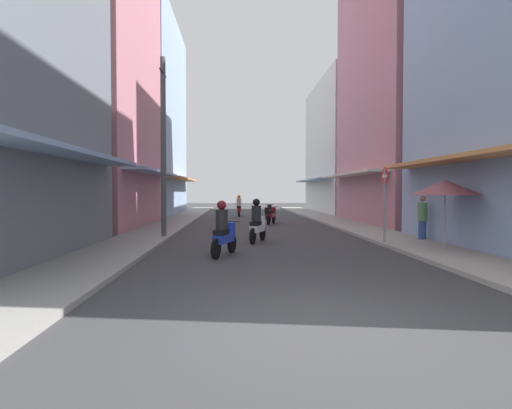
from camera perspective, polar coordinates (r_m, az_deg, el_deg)
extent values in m
plane|color=#38383A|center=(22.49, 0.33, -2.93)|extent=(90.41, 90.41, 0.00)
cube|color=gray|center=(22.74, -11.74, -2.76)|extent=(2.11, 49.10, 0.12)
cube|color=#9E9991|center=(23.22, 12.13, -2.67)|extent=(2.11, 49.10, 0.12)
cube|color=#8CA5CC|center=(11.40, -24.13, 6.46)|extent=(1.10, 10.33, 0.12)
cube|color=#B7727F|center=(24.12, -21.97, 16.44)|extent=(6.00, 9.90, 16.01)
cube|color=#8CA5CC|center=(22.43, -13.33, 4.17)|extent=(1.10, 8.91, 0.12)
cube|color=#8CA5CC|center=(35.18, -15.46, 11.07)|extent=(6.00, 13.10, 15.14)
cube|color=#D88C4C|center=(34.12, -9.64, 3.34)|extent=(1.10, 11.79, 0.12)
cube|color=#D88C4C|center=(13.05, 27.25, 5.80)|extent=(1.10, 11.62, 0.12)
cube|color=#B7727F|center=(26.88, 20.09, 16.49)|extent=(6.00, 10.96, 17.44)
cube|color=silver|center=(24.87, 12.47, 3.93)|extent=(1.10, 9.86, 0.12)
cube|color=silver|center=(37.94, 12.71, 7.33)|extent=(6.00, 12.82, 11.10)
cube|color=#8CA5CC|center=(37.00, 7.44, 3.23)|extent=(1.10, 11.54, 0.12)
cylinder|color=black|center=(16.14, 0.89, -3.78)|extent=(0.26, 0.55, 0.56)
cylinder|color=black|center=(14.94, -0.44, -4.22)|extent=(0.26, 0.55, 0.56)
cube|color=silver|center=(15.47, 0.20, -3.20)|extent=(0.60, 1.04, 0.24)
cube|color=black|center=(15.26, -0.02, -2.51)|extent=(0.45, 0.62, 0.14)
cylinder|color=silver|center=(15.98, 0.77, -2.32)|extent=(0.28, 0.28, 0.45)
cylinder|color=black|center=(15.96, 0.77, -1.42)|extent=(0.53, 0.21, 0.03)
cylinder|color=#262628|center=(15.29, 0.04, -1.19)|extent=(0.34, 0.34, 0.55)
sphere|color=black|center=(15.27, 0.04, 0.31)|extent=(0.26, 0.26, 0.26)
cylinder|color=black|center=(12.87, -3.21, -5.19)|extent=(0.26, 0.55, 0.56)
cylinder|color=black|center=(11.71, -5.34, -5.88)|extent=(0.26, 0.55, 0.56)
cube|color=#1E38B7|center=(12.22, -4.31, -4.52)|extent=(0.60, 1.04, 0.24)
cube|color=black|center=(12.01, -4.66, -3.67)|extent=(0.45, 0.62, 0.14)
cylinder|color=#1E38B7|center=(12.71, -3.41, -3.37)|extent=(0.28, 0.28, 0.45)
cylinder|color=black|center=(12.69, -3.41, -2.25)|extent=(0.53, 0.21, 0.03)
cylinder|color=#262628|center=(12.03, -4.58, -1.99)|extent=(0.34, 0.34, 0.55)
sphere|color=maroon|center=(12.01, -4.58, -0.09)|extent=(0.26, 0.26, 0.26)
cylinder|color=black|center=(32.06, -2.36, -1.03)|extent=(0.11, 0.56, 0.56)
cylinder|color=black|center=(30.82, -2.24, -1.14)|extent=(0.11, 0.56, 0.56)
cube|color=red|center=(31.38, -2.29, -0.69)|extent=(0.33, 1.01, 0.24)
cube|color=black|center=(31.17, -2.28, -0.34)|extent=(0.31, 0.57, 0.14)
cylinder|color=red|center=(31.92, -2.35, -0.29)|extent=(0.28, 0.28, 0.45)
cylinder|color=black|center=(31.91, -2.35, 0.16)|extent=(0.55, 0.06, 0.03)
cylinder|color=beige|center=(31.21, -2.28, 0.31)|extent=(0.34, 0.34, 0.55)
sphere|color=orange|center=(31.20, -2.28, 1.04)|extent=(0.26, 0.26, 0.26)
cylinder|color=black|center=(24.70, 2.37, -1.86)|extent=(0.25, 0.56, 0.56)
cylinder|color=black|center=(23.49, 1.69, -2.05)|extent=(0.25, 0.56, 0.56)
cube|color=maroon|center=(24.03, 2.02, -1.43)|extent=(0.57, 1.04, 0.24)
cube|color=black|center=(23.83, 1.91, -0.98)|extent=(0.44, 0.62, 0.14)
cylinder|color=maroon|center=(24.56, 2.31, -0.90)|extent=(0.28, 0.28, 0.45)
cylinder|color=black|center=(24.55, 2.31, -0.32)|extent=(0.53, 0.20, 0.03)
cylinder|color=black|center=(29.30, 1.84, -1.29)|extent=(0.22, 0.56, 0.56)
cylinder|color=black|center=(28.08, 1.40, -1.43)|extent=(0.22, 0.56, 0.56)
cube|color=black|center=(28.63, 1.61, -0.92)|extent=(0.52, 1.04, 0.24)
cube|color=black|center=(28.43, 1.53, -0.54)|extent=(0.41, 0.61, 0.14)
cylinder|color=black|center=(29.16, 1.80, -0.48)|extent=(0.28, 0.28, 0.45)
cylinder|color=black|center=(29.15, 1.80, 0.01)|extent=(0.54, 0.17, 0.03)
cylinder|color=#334C8C|center=(16.54, 21.19, -3.38)|extent=(0.28, 0.28, 0.78)
cylinder|color=#598C59|center=(16.49, 21.21, -0.90)|extent=(0.34, 0.34, 0.66)
sphere|color=#9E7256|center=(16.48, 21.23, 0.73)|extent=(0.22, 0.22, 0.22)
cylinder|color=#99999E|center=(13.99, 23.75, -1.81)|extent=(0.05, 0.05, 2.00)
cone|color=#8C4C59|center=(13.97, 23.80, 2.08)|extent=(2.05, 2.05, 0.45)
cylinder|color=#4C4C4F|center=(16.92, -12.19, 7.26)|extent=(0.20, 0.20, 6.94)
cylinder|color=#3F382D|center=(17.43, -12.26, 16.70)|extent=(0.08, 1.20, 0.08)
cylinder|color=gray|center=(15.12, 16.70, -0.35)|extent=(0.07, 0.07, 2.60)
cylinder|color=red|center=(15.12, 16.74, 3.63)|extent=(0.02, 0.60, 0.60)
cube|color=white|center=(15.12, 16.74, 3.63)|extent=(0.03, 0.40, 0.10)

